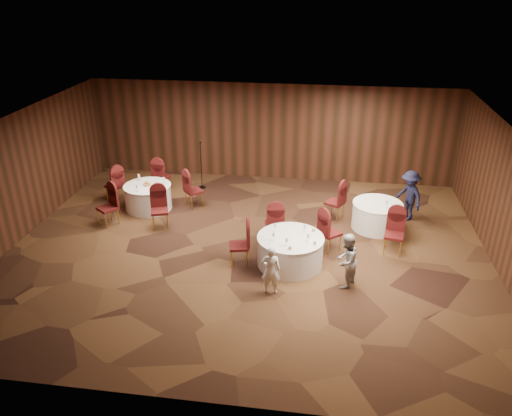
# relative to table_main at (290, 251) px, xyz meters

# --- Properties ---
(ground) EXTENTS (12.00, 12.00, 0.00)m
(ground) POSITION_rel_table_main_xyz_m (-1.13, 0.52, -0.38)
(ground) COLOR black
(ground) RESTS_ON ground
(room_shell) EXTENTS (12.00, 12.00, 12.00)m
(room_shell) POSITION_rel_table_main_xyz_m (-1.13, 0.52, 1.59)
(room_shell) COLOR silver
(room_shell) RESTS_ON ground
(table_main) EXTENTS (1.59, 1.59, 0.74)m
(table_main) POSITION_rel_table_main_xyz_m (0.00, 0.00, 0.00)
(table_main) COLOR white
(table_main) RESTS_ON ground
(table_left) EXTENTS (1.38, 1.38, 0.74)m
(table_left) POSITION_rel_table_main_xyz_m (-4.42, 2.54, 0.00)
(table_left) COLOR white
(table_left) RESTS_ON ground
(table_right) EXTENTS (1.34, 1.34, 0.74)m
(table_right) POSITION_rel_table_main_xyz_m (2.19, 2.23, -0.00)
(table_right) COLOR white
(table_right) RESTS_ON ground
(chairs_main) EXTENTS (2.82, 1.88, 1.00)m
(chairs_main) POSITION_rel_table_main_xyz_m (-0.26, 0.59, 0.12)
(chairs_main) COLOR #380C0B
(chairs_main) RESTS_ON ground
(chairs_left) EXTENTS (3.22, 3.07, 1.00)m
(chairs_left) POSITION_rel_table_main_xyz_m (-4.40, 2.49, 0.12)
(chairs_left) COLOR #380C0B
(chairs_left) RESTS_ON ground
(chairs_right) EXTENTS (2.11, 2.41, 1.00)m
(chairs_right) POSITION_rel_table_main_xyz_m (1.77, 1.79, 0.12)
(chairs_right) COLOR #380C0B
(chairs_right) RESTS_ON ground
(tabletop_main) EXTENTS (1.07, 1.08, 0.22)m
(tabletop_main) POSITION_rel_table_main_xyz_m (0.15, -0.10, 0.47)
(tabletop_main) COLOR silver
(tabletop_main) RESTS_ON table_main
(tabletop_left) EXTENTS (0.89, 0.85, 0.22)m
(tabletop_left) POSITION_rel_table_main_xyz_m (-4.42, 2.54, 0.45)
(tabletop_left) COLOR silver
(tabletop_left) RESTS_ON table_left
(tabletop_right) EXTENTS (0.08, 0.08, 0.22)m
(tabletop_right) POSITION_rel_table_main_xyz_m (2.38, 1.99, 0.52)
(tabletop_right) COLOR silver
(tabletop_right) RESTS_ON table_right
(mic_stand) EXTENTS (0.24, 0.24, 1.53)m
(mic_stand) POSITION_rel_table_main_xyz_m (-3.23, 4.32, 0.07)
(mic_stand) COLOR black
(mic_stand) RESTS_ON ground
(woman_a) EXTENTS (0.43, 0.29, 1.15)m
(woman_a) POSITION_rel_table_main_xyz_m (-0.33, -1.24, 0.20)
(woman_a) COLOR silver
(woman_a) RESTS_ON ground
(woman_b) EXTENTS (0.70, 0.77, 1.29)m
(woman_b) POSITION_rel_table_main_xyz_m (1.29, -0.73, 0.27)
(woman_b) COLOR #ADADB2
(woman_b) RESTS_ON ground
(man_c) EXTENTS (0.95, 1.08, 1.45)m
(man_c) POSITION_rel_table_main_xyz_m (3.10, 2.92, 0.35)
(man_c) COLOR black
(man_c) RESTS_ON ground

